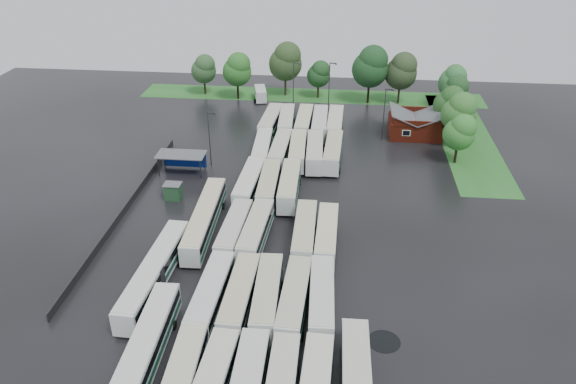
# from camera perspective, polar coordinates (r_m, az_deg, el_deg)

# --- Properties ---
(ground) EXTENTS (160.00, 160.00, 0.00)m
(ground) POSITION_cam_1_polar(r_m,az_deg,el_deg) (76.53, -2.42, -5.84)
(ground) COLOR black
(ground) RESTS_ON ground
(brick_building) EXTENTS (10.07, 8.60, 5.39)m
(brick_building) POSITION_cam_1_polar(r_m,az_deg,el_deg) (113.97, 12.76, 6.53)
(brick_building) COLOR maroon
(brick_building) RESTS_ON ground
(wash_shed) EXTENTS (8.20, 4.20, 3.58)m
(wash_shed) POSITION_cam_1_polar(r_m,az_deg,el_deg) (97.32, -10.73, 3.60)
(wash_shed) COLOR #2D2D30
(wash_shed) RESTS_ON ground
(utility_hut) EXTENTS (2.70, 2.20, 2.62)m
(utility_hut) POSITION_cam_1_polar(r_m,az_deg,el_deg) (89.73, -11.60, 0.08)
(utility_hut) COLOR #1B4122
(utility_hut) RESTS_ON ground
(grass_strip_north) EXTENTS (80.00, 10.00, 0.01)m
(grass_strip_north) POSITION_cam_1_polar(r_m,az_deg,el_deg) (134.61, 2.32, 9.77)
(grass_strip_north) COLOR #276824
(grass_strip_north) RESTS_ON ground
(grass_strip_east) EXTENTS (10.00, 50.00, 0.01)m
(grass_strip_east) POSITION_cam_1_polar(r_m,az_deg,el_deg) (116.36, 17.56, 5.36)
(grass_strip_east) COLOR #276824
(grass_strip_east) RESTS_ON ground
(west_fence) EXTENTS (0.10, 50.00, 1.20)m
(west_fence) POSITION_cam_1_polar(r_m,az_deg,el_deg) (88.25, -16.11, -1.56)
(west_fence) COLOR #2D2D30
(west_fence) RESTS_ON ground
(bus_r0c0) EXTENTS (3.24, 13.14, 3.63)m
(bus_r0c0) POSITION_cam_1_polar(r_m,az_deg,el_deg) (56.93, -10.78, -18.42)
(bus_r0c0) COLOR silver
(bus_r0c0) RESTS_ON ground
(bus_r1c0) EXTENTS (3.19, 13.42, 3.72)m
(bus_r1c0) POSITION_cam_1_polar(r_m,az_deg,el_deg) (66.05, -7.81, -10.29)
(bus_r1c0) COLOR silver
(bus_r1c0) RESTS_ON ground
(bus_r1c1) EXTENTS (2.95, 13.10, 3.64)m
(bus_r1c1) POSITION_cam_1_polar(r_m,az_deg,el_deg) (65.57, -4.90, -10.48)
(bus_r1c1) COLOR silver
(bus_r1c1) RESTS_ON ground
(bus_r1c2) EXTENTS (3.24, 13.10, 3.62)m
(bus_r1c2) POSITION_cam_1_polar(r_m,az_deg,el_deg) (65.33, -2.15, -10.55)
(bus_r1c2) COLOR silver
(bus_r1c2) RESTS_ON ground
(bus_r1c3) EXTENTS (3.20, 13.20, 3.65)m
(bus_r1c3) POSITION_cam_1_polar(r_m,az_deg,el_deg) (64.79, 0.63, -10.90)
(bus_r1c3) COLOR silver
(bus_r1c3) RESTS_ON ground
(bus_r1c4) EXTENTS (3.24, 13.10, 3.62)m
(bus_r1c4) POSITION_cam_1_polar(r_m,az_deg,el_deg) (65.05, 3.44, -10.79)
(bus_r1c4) COLOR silver
(bus_r1c4) RESTS_ON ground
(bus_r2c0) EXTENTS (3.19, 12.91, 3.57)m
(bus_r2c0) POSITION_cam_1_polar(r_m,az_deg,el_deg) (77.06, -5.49, -3.95)
(bus_r2c0) COLOR silver
(bus_r2c0) RESTS_ON ground
(bus_r2c1) EXTENTS (3.39, 13.24, 3.65)m
(bus_r2c1) POSITION_cam_1_polar(r_m,az_deg,el_deg) (76.60, -3.28, -4.03)
(bus_r2c1) COLOR silver
(bus_r2c1) RESTS_ON ground
(bus_r2c3) EXTENTS (2.97, 13.19, 3.66)m
(bus_r2c3) POSITION_cam_1_polar(r_m,az_deg,el_deg) (76.16, 1.70, -4.20)
(bus_r2c3) COLOR silver
(bus_r2c3) RESTS_ON ground
(bus_r2c4) EXTENTS (2.86, 12.88, 3.58)m
(bus_r2c4) POSITION_cam_1_polar(r_m,az_deg,el_deg) (75.87, 3.95, -4.44)
(bus_r2c4) COLOR silver
(bus_r2c4) RESTS_ON ground
(bus_r3c0) EXTENTS (3.34, 13.64, 3.77)m
(bus_r3c0) POSITION_cam_1_polar(r_m,az_deg,el_deg) (88.78, -3.93, 0.87)
(bus_r3c0) COLOR silver
(bus_r3c0) RESTS_ON ground
(bus_r3c1) EXTENTS (3.10, 13.18, 3.65)m
(bus_r3c1) POSITION_cam_1_polar(r_m,az_deg,el_deg) (88.30, -1.95, 0.71)
(bus_r3c1) COLOR silver
(bus_r3c1) RESTS_ON ground
(bus_r3c2) EXTENTS (3.11, 13.44, 3.73)m
(bus_r3c2) POSITION_cam_1_polar(r_m,az_deg,el_deg) (88.00, 0.14, 0.66)
(bus_r3c2) COLOR silver
(bus_r3c2) RESTS_ON ground
(bus_r4c0) EXTENTS (3.36, 13.13, 3.62)m
(bus_r4c0) POSITION_cam_1_polar(r_m,az_deg,el_deg) (100.82, -2.62, 4.37)
(bus_r4c0) COLOR silver
(bus_r4c0) RESTS_ON ground
(bus_r4c1) EXTENTS (3.07, 13.07, 3.62)m
(bus_r4c1) POSITION_cam_1_polar(r_m,az_deg,el_deg) (100.36, -0.79, 4.28)
(bus_r4c1) COLOR silver
(bus_r4c1) RESTS_ON ground
(bus_r4c2) EXTENTS (3.29, 13.08, 3.61)m
(bus_r4c2) POSITION_cam_1_polar(r_m,az_deg,el_deg) (100.11, 0.99, 4.21)
(bus_r4c2) COLOR silver
(bus_r4c2) RESTS_ON ground
(bus_r4c3) EXTENTS (3.27, 13.33, 3.68)m
(bus_r4c3) POSITION_cam_1_polar(r_m,az_deg,el_deg) (99.66, 2.74, 4.09)
(bus_r4c3) COLOR silver
(bus_r4c3) RESTS_ON ground
(bus_r4c4) EXTENTS (3.28, 13.42, 3.71)m
(bus_r4c4) POSITION_cam_1_polar(r_m,az_deg,el_deg) (99.76, 4.60, 4.06)
(bus_r4c4) COLOR silver
(bus_r4c4) RESTS_ON ground
(bus_r5c0) EXTENTS (3.53, 13.56, 3.74)m
(bus_r5c0) POSITION_cam_1_polar(r_m,az_deg,el_deg) (113.00, -1.78, 7.15)
(bus_r5c0) COLOR silver
(bus_r5c0) RESTS_ON ground
(bus_r5c1) EXTENTS (3.45, 13.28, 3.66)m
(bus_r5c1) POSITION_cam_1_polar(r_m,az_deg,el_deg) (112.95, -0.16, 7.13)
(bus_r5c1) COLOR silver
(bus_r5c1) RESTS_ON ground
(bus_r5c2) EXTENTS (2.96, 13.21, 3.67)m
(bus_r5c2) POSITION_cam_1_polar(r_m,az_deg,el_deg) (112.81, 1.64, 7.10)
(bus_r5c2) COLOR silver
(bus_r5c2) RESTS_ON ground
(bus_r5c3) EXTENTS (2.95, 13.43, 3.73)m
(bus_r5c3) POSITION_cam_1_polar(r_m,az_deg,el_deg) (112.15, 3.24, 6.95)
(bus_r5c3) COLOR silver
(bus_r5c3) RESTS_ON ground
(bus_r5c4) EXTENTS (3.13, 13.55, 3.76)m
(bus_r5c4) POSITION_cam_1_polar(r_m,az_deg,el_deg) (112.25, 4.81, 6.92)
(bus_r5c4) COLOR silver
(bus_r5c4) RESTS_ON ground
(artic_bus_west_a) EXTENTS (3.30, 19.88, 3.68)m
(artic_bus_west_a) POSITION_cam_1_polar(r_m,az_deg,el_deg) (60.04, -14.54, -15.84)
(artic_bus_west_a) COLOR silver
(artic_bus_west_a) RESTS_ON ground
(artic_bus_west_b) EXTENTS (3.33, 19.58, 3.62)m
(artic_bus_west_b) POSITION_cam_1_polar(r_m,az_deg,el_deg) (80.27, -8.46, -2.67)
(artic_bus_west_b) COLOR silver
(artic_bus_west_b) RESTS_ON ground
(artic_bus_west_c) EXTENTS (3.58, 19.62, 3.62)m
(artic_bus_west_c) POSITION_cam_1_polar(r_m,az_deg,el_deg) (70.76, -13.39, -7.95)
(artic_bus_west_c) COLOR silver
(artic_bus_west_c) RESTS_ON ground
(minibus) EXTENTS (3.67, 6.75, 2.79)m
(minibus) POSITION_cam_1_polar(r_m,az_deg,el_deg) (131.29, -2.82, 9.98)
(minibus) COLOR silver
(minibus) RESTS_ON ground
(tree_north_0) EXTENTS (5.81, 5.81, 9.62)m
(tree_north_0) POSITION_cam_1_polar(r_m,az_deg,el_deg) (134.99, -8.52, 12.29)
(tree_north_0) COLOR #2E2114
(tree_north_0) RESTS_ON ground
(tree_north_1) EXTENTS (6.60, 6.60, 10.93)m
(tree_north_1) POSITION_cam_1_polar(r_m,az_deg,el_deg) (130.66, -5.14, 12.33)
(tree_north_1) COLOR black
(tree_north_1) RESTS_ON ground
(tree_north_2) EXTENTS (7.67, 7.67, 12.70)m
(tree_north_2) POSITION_cam_1_polar(r_m,az_deg,el_deg) (132.29, -0.19, 13.15)
(tree_north_2) COLOR #3C2B21
(tree_north_2) RESTS_ON ground
(tree_north_3) EXTENTS (5.35, 5.34, 8.84)m
(tree_north_3) POSITION_cam_1_polar(r_m,az_deg,el_deg) (131.55, 3.19, 11.90)
(tree_north_3) COLOR #352316
(tree_north_3) RESTS_ON ground
(tree_north_4) EXTENTS (8.04, 8.04, 13.31)m
(tree_north_4) POSITION_cam_1_polar(r_m,az_deg,el_deg) (128.12, 8.43, 12.53)
(tree_north_4) COLOR black
(tree_north_4) RESTS_ON ground
(tree_north_5) EXTENTS (7.14, 7.14, 11.82)m
(tree_north_5) POSITION_cam_1_polar(r_m,az_deg,el_deg) (129.40, 11.49, 11.99)
(tree_north_5) COLOR #322319
(tree_north_5) RESTS_ON ground
(tree_north_6) EXTENTS (5.41, 5.41, 8.96)m
(tree_north_6) POSITION_cam_1_polar(r_m,az_deg,el_deg) (133.29, 16.43, 11.05)
(tree_north_6) COLOR black
(tree_north_6) RESTS_ON ground
(tree_east_0) EXTENTS (5.59, 5.59, 9.25)m
(tree_east_0) POSITION_cam_1_polar(r_m,az_deg,el_deg) (102.22, 17.12, 5.85)
(tree_east_0) COLOR black
(tree_east_0) RESTS_ON ground
(tree_east_1) EXTENTS (6.46, 6.46, 10.70)m
(tree_east_1) POSITION_cam_1_polar(r_m,az_deg,el_deg) (108.98, 17.05, 7.79)
(tree_east_1) COLOR black
(tree_east_1) RESTS_ON ground
(tree_east_2) EXTENTS (5.95, 5.94, 9.84)m
(tree_east_2) POSITION_cam_1_polar(r_m,az_deg,el_deg) (114.98, 16.12, 8.69)
(tree_east_2) COLOR black
(tree_east_2) RESTS_ON ground
(tree_east_3) EXTENTS (5.75, 5.75, 9.52)m
(tree_east_3) POSITION_cam_1_polar(r_m,az_deg,el_deg) (123.44, 16.62, 9.85)
(tree_east_3) COLOR #381E11
(tree_east_3) RESTS_ON ground
(tree_east_4) EXTENTS (5.97, 5.97, 9.88)m
(tree_east_4) POSITION_cam_1_polar(r_m,az_deg,el_deg) (128.90, 16.43, 10.75)
(tree_east_4) COLOR #2E1F18
(tree_east_4) RESTS_ON ground
(lamp_post_ne) EXTENTS (1.60, 0.31, 10.38)m
(lamp_post_ne) POSITION_cam_1_polar(r_m,az_deg,el_deg) (108.82, 9.81, 8.13)
(lamp_post_ne) COLOR #2D2D30
(lamp_post_ne) RESTS_ON ground
(lamp_post_nw) EXTENTS (1.52, 0.30, 9.90)m
(lamp_post_nw) POSITION_cam_1_polar(r_m,az_deg,el_deg) (97.90, -7.94, 5.75)
(lamp_post_nw) COLOR #2D2D30
(lamp_post_nw) RESTS_ON ground
(lamp_post_back_w) EXTENTS (1.66, 0.32, 10.81)m
(lamp_post_back_w) POSITION_cam_1_polar(r_m,az_deg,el_deg) (122.23, 0.61, 10.93)
(lamp_post_back_w) COLOR #2D2D30
(lamp_post_back_w) RESTS_ON ground
(lamp_post_back_e) EXTENTS (1.65, 0.32, 10.72)m
(lamp_post_back_e) POSITION_cam_1_polar(r_m,az_deg,el_deg) (123.10, 4.28, 10.95)
(lamp_post_back_e) COLOR #2D2D30
(lamp_post_back_e) RESTS_ON ground
(puddle_0) EXTENTS (5.27, 5.27, 0.01)m
(puddle_0) POSITION_cam_1_polar(r_m,az_deg,el_deg) (61.16, -9.38, -16.83)
(puddle_0) COLOR black
(puddle_0) RESTS_ON ground
(puddle_1) EXTENTS (2.65, 2.65, 0.01)m
(puddle_1) POSITION_cam_1_polar(r_m,az_deg,el_deg) (59.06, 2.82, -18.44)
(puddle_1) COLOR black
(puddle_1) RESTS_ON ground
(puddle_2) EXTENTS (5.38, 5.38, 0.01)m
(puddle_2) POSITION_cam_1_polar(r_m,az_deg,el_deg) (78.42, -10.18, -5.39)
(puddle_2) COLOR black
(puddle_2) RESTS_ON ground
(puddle_3) EXTENTS (3.53, 3.53, 0.01)m
(puddle_3) POSITION_cam_1_polar(r_m,az_deg,el_deg) (73.04, 1.11, -7.70)
(puddle_3) COLOR black
(puddle_3) RESTS_ON ground
(puddle_4) EXTENTS (3.63, 3.63, 0.01)m
(puddle_4) POSITION_cam_1_polar(r_m,az_deg,el_deg) (63.56, 9.71, -14.74)
(puddle_4) COLOR black
(puddle_4) RESTS_ON ground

